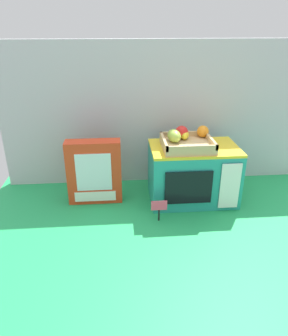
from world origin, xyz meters
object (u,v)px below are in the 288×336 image
object	(u,v)px
toy_microwave	(193,174)
food_groups_crate	(186,141)
price_sign	(159,208)
cookie_set_box	(94,172)

from	to	relation	value
toy_microwave	food_groups_crate	distance (m)	0.17
price_sign	food_groups_crate	bearing A→B (deg)	52.54
food_groups_crate	price_sign	world-z (taller)	food_groups_crate
toy_microwave	price_sign	size ratio (longest dim) A/B	4.11
cookie_set_box	price_sign	world-z (taller)	cookie_set_box
food_groups_crate	cookie_set_box	xyz separation A→B (m)	(-0.43, 0.02, -0.15)
toy_microwave	cookie_set_box	world-z (taller)	cookie_set_box
food_groups_crate	cookie_set_box	size ratio (longest dim) A/B	0.75
cookie_set_box	price_sign	distance (m)	0.36
cookie_set_box	price_sign	size ratio (longest dim) A/B	3.10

